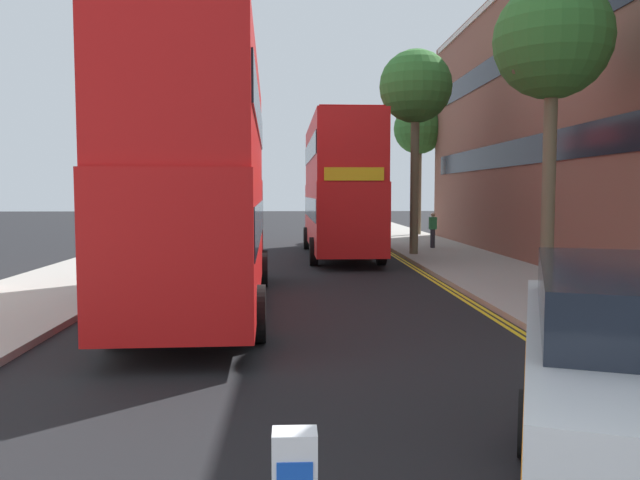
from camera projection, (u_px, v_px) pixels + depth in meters
name	position (u px, v px, depth m)	size (l,w,h in m)	color
sidewalk_right	(533.00, 289.00, 16.99)	(4.00, 80.00, 0.14)	#9E9991
sidewalk_left	(44.00, 292.00, 16.42)	(4.00, 80.00, 0.14)	#9E9991
kerb_line_outer	(478.00, 305.00, 14.92)	(0.10, 56.00, 0.01)	yellow
kerb_line_inner	(472.00, 305.00, 14.91)	(0.10, 56.00, 0.01)	yellow
double_decker_bus_away	(204.00, 177.00, 14.24)	(3.06, 10.88, 5.64)	red
double_decker_bus_oncoming	(340.00, 184.00, 26.27)	(2.91, 10.84, 5.64)	red
pedestrian_far	(433.00, 229.00, 28.87)	(0.34, 0.22, 1.62)	#2D2D38
street_tree_near	(416.00, 89.00, 25.60)	(2.96, 2.96, 8.34)	#6B6047
street_tree_mid	(419.00, 130.00, 37.80)	(3.05, 3.05, 7.90)	#6B6047
street_tree_far	(553.00, 43.00, 15.11)	(2.82, 2.82, 7.61)	#6B6047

